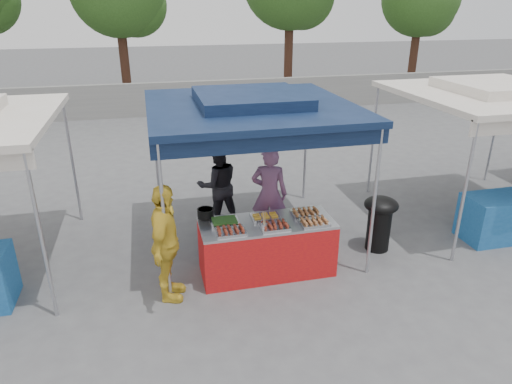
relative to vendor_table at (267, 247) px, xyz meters
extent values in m
plane|color=#555658|center=(0.00, 0.10, -0.43)|extent=(80.00, 80.00, 0.00)
cube|color=gray|center=(0.00, 11.10, 0.17)|extent=(40.00, 0.25, 1.20)
cylinder|color=#B2B3B9|center=(-1.50, -0.40, 0.72)|extent=(0.05, 0.05, 2.30)
cylinder|color=#B2B3B9|center=(1.50, -0.40, 0.72)|extent=(0.05, 0.05, 2.30)
cylinder|color=#B2B3B9|center=(-1.50, 2.60, 0.72)|extent=(0.05, 0.05, 2.30)
cylinder|color=#B2B3B9|center=(1.50, 2.60, 0.72)|extent=(0.05, 0.05, 2.30)
cube|color=#0F1E3D|center=(0.00, 1.10, 1.92)|extent=(3.20, 3.20, 0.10)
cube|color=#0F1E3D|center=(0.00, 1.10, 2.05)|extent=(1.65, 1.65, 0.18)
cube|color=#0F1E3D|center=(0.00, -0.40, 1.77)|extent=(3.20, 0.04, 0.25)
cylinder|color=#B2B3B9|center=(-3.00, -0.40, 0.72)|extent=(0.05, 0.05, 2.30)
cylinder|color=#B2B3B9|center=(-3.00, 2.60, 0.72)|extent=(0.05, 0.05, 2.30)
cylinder|color=#B2B3B9|center=(3.00, -0.40, 0.72)|extent=(0.05, 0.05, 2.30)
cylinder|color=#B2B3B9|center=(3.00, 2.60, 0.72)|extent=(0.05, 0.05, 2.30)
cylinder|color=#B2B3B9|center=(6.00, 2.60, 0.72)|extent=(0.05, 0.05, 2.30)
cube|color=beige|center=(4.50, 1.10, 1.92)|extent=(3.20, 3.20, 0.10)
cube|color=beige|center=(4.50, 1.10, 2.05)|extent=(1.65, 1.65, 0.18)
cylinder|color=#3D2217|center=(-2.28, 13.49, 1.52)|extent=(0.36, 0.36, 3.89)
sphere|color=#2F591D|center=(-1.68, 13.69, 3.35)|extent=(2.45, 2.45, 2.45)
cylinder|color=#3D2217|center=(4.42, 13.20, 1.68)|extent=(0.36, 0.36, 4.20)
cylinder|color=#3D2217|center=(10.37, 13.28, 1.40)|extent=(0.36, 0.36, 3.66)
sphere|color=#2F591D|center=(10.97, 13.48, 3.13)|extent=(2.30, 2.30, 2.30)
cube|color=red|center=(0.00, 0.00, -0.02)|extent=(2.00, 0.80, 0.81)
cube|color=#B2B3B9|center=(0.00, 0.00, 0.40)|extent=(2.00, 0.80, 0.04)
cube|color=silver|center=(-0.60, -0.23, 0.45)|extent=(0.42, 0.30, 0.05)
cube|color=maroon|center=(-0.60, -0.23, 0.49)|extent=(0.35, 0.25, 0.02)
cube|color=silver|center=(0.05, -0.23, 0.45)|extent=(0.42, 0.30, 0.05)
cube|color=maroon|center=(0.05, -0.23, 0.49)|extent=(0.35, 0.25, 0.02)
cube|color=silver|center=(0.65, -0.24, 0.45)|extent=(0.42, 0.30, 0.05)
cube|color=#A66639|center=(0.65, -0.24, 0.49)|extent=(0.35, 0.25, 0.02)
cube|color=silver|center=(-0.62, 0.09, 0.45)|extent=(0.42, 0.30, 0.05)
cube|color=#27531C|center=(-0.62, 0.09, 0.49)|extent=(0.35, 0.25, 0.02)
cube|color=silver|center=(0.00, 0.11, 0.45)|extent=(0.42, 0.30, 0.05)
cube|color=gold|center=(0.00, 0.11, 0.49)|extent=(0.35, 0.25, 0.02)
cube|color=silver|center=(0.64, 0.10, 0.45)|extent=(0.42, 0.30, 0.05)
cube|color=#A66639|center=(0.64, 0.10, 0.49)|extent=(0.35, 0.25, 0.02)
cylinder|color=black|center=(-0.87, 0.36, 0.50)|extent=(0.25, 0.25, 0.14)
cylinder|color=#B2B3B9|center=(-0.11, -0.26, 0.48)|extent=(0.09, 0.09, 0.11)
cylinder|color=black|center=(2.00, 0.25, -0.05)|extent=(0.39, 0.39, 0.76)
ellipsoid|color=black|center=(2.00, 0.25, 0.39)|extent=(0.56, 0.56, 0.25)
cube|color=#13399A|center=(-0.43, 0.71, -0.26)|extent=(0.54, 0.38, 0.32)
cube|color=#13399A|center=(0.42, 0.74, -0.28)|extent=(0.47, 0.33, 0.28)
cube|color=#13399A|center=(0.42, 0.74, 0.00)|extent=(0.47, 0.33, 0.28)
imported|color=#82537A|center=(0.31, 1.03, 0.42)|extent=(0.72, 0.59, 1.69)
imported|color=black|center=(-0.45, 1.76, 0.37)|extent=(0.83, 0.68, 1.60)
imported|color=gold|center=(-1.50, -0.33, 0.43)|extent=(0.64, 1.07, 1.70)
camera|label=1|loc=(-1.58, -5.87, 3.45)|focal=32.00mm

